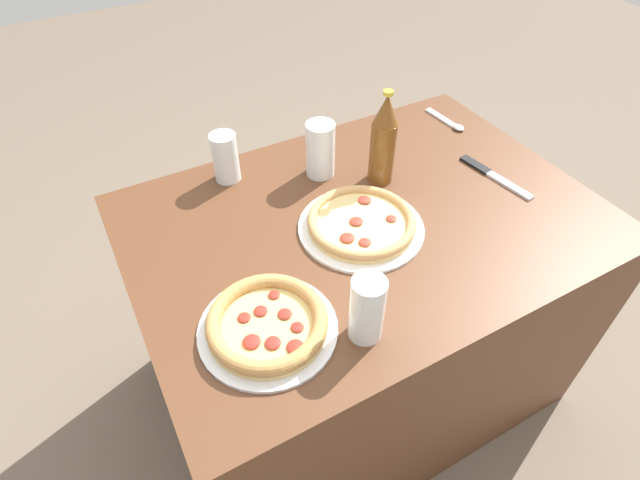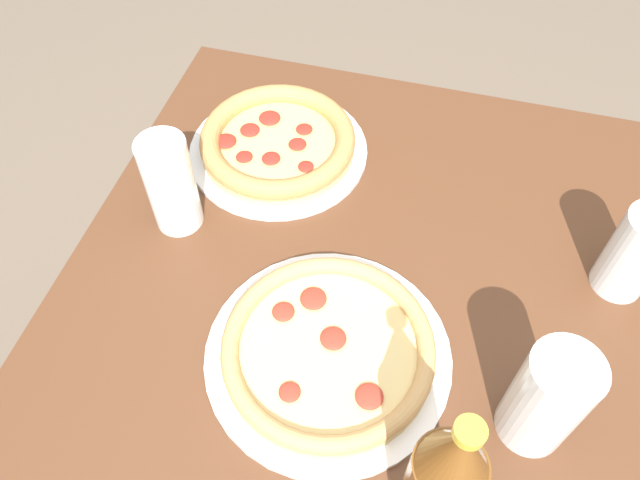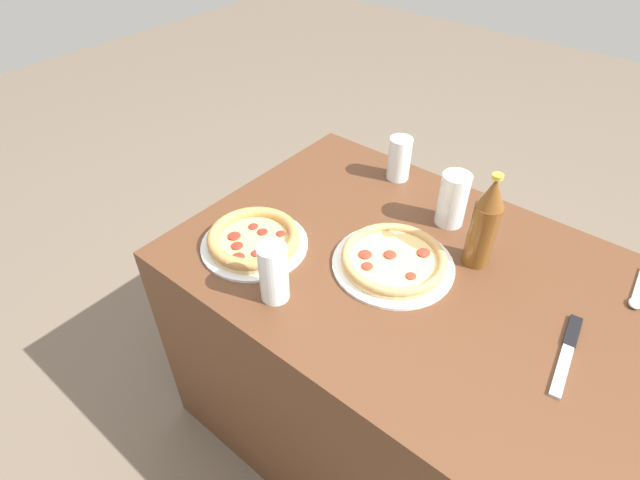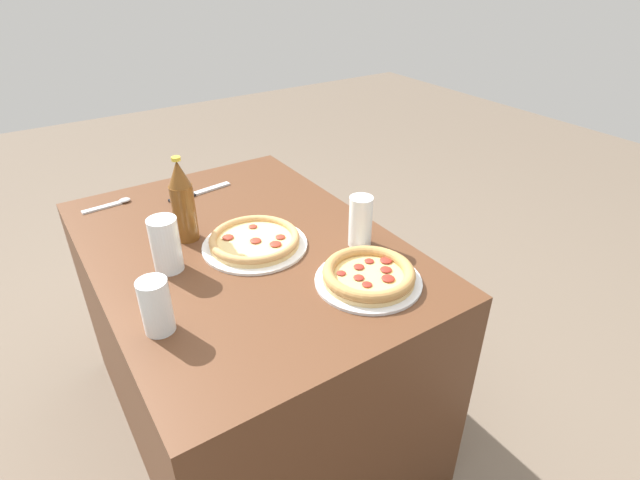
# 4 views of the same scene
# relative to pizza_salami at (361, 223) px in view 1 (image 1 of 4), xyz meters

# --- Properties ---
(ground_plane) EXTENTS (8.00, 8.00, 0.00)m
(ground_plane) POSITION_rel_pizza_salami_xyz_m (0.03, 0.03, -0.74)
(ground_plane) COLOR #6B5B4C
(table) EXTENTS (1.13, 0.80, 0.72)m
(table) POSITION_rel_pizza_salami_xyz_m (0.03, 0.03, -0.38)
(table) COLOR #56331E
(table) RESTS_ON ground_plane
(pizza_salami) EXTENTS (0.30, 0.30, 0.04)m
(pizza_salami) POSITION_rel_pizza_salami_xyz_m (0.00, 0.00, 0.00)
(pizza_salami) COLOR white
(pizza_salami) RESTS_ON table
(pizza_pepperoni) EXTENTS (0.27, 0.27, 0.04)m
(pizza_pepperoni) POSITION_rel_pizza_salami_xyz_m (-0.31, -0.16, 0.00)
(pizza_pepperoni) COLOR silver
(pizza_pepperoni) RESTS_ON table
(glass_red_wine) EXTENTS (0.08, 0.08, 0.15)m
(glass_red_wine) POSITION_rel_pizza_salami_xyz_m (0.02, 0.24, 0.05)
(glass_red_wine) COLOR white
(glass_red_wine) RESTS_ON table
(glass_lemonade) EXTENTS (0.07, 0.07, 0.13)m
(glass_lemonade) POSITION_rel_pizza_salami_xyz_m (-0.20, 0.34, 0.04)
(glass_lemonade) COLOR white
(glass_lemonade) RESTS_ON table
(glass_mango_juice) EXTENTS (0.07, 0.07, 0.15)m
(glass_mango_juice) POSITION_rel_pizza_salami_xyz_m (-0.15, -0.26, 0.05)
(glass_mango_juice) COLOR white
(glass_mango_juice) RESTS_ON table
(beer_bottle) EXTENTS (0.07, 0.07, 0.25)m
(beer_bottle) POSITION_rel_pizza_salami_xyz_m (0.15, 0.14, 0.10)
(beer_bottle) COLOR brown
(beer_bottle) RESTS_ON table
(knife) EXTENTS (0.06, 0.23, 0.01)m
(knife) POSITION_rel_pizza_salami_xyz_m (0.42, 0.01, -0.01)
(knife) COLOR black
(knife) RESTS_ON table
(spoon) EXTENTS (0.04, 0.16, 0.01)m
(spoon) POSITION_rel_pizza_salami_xyz_m (0.49, 0.27, -0.01)
(spoon) COLOR silver
(spoon) RESTS_ON table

